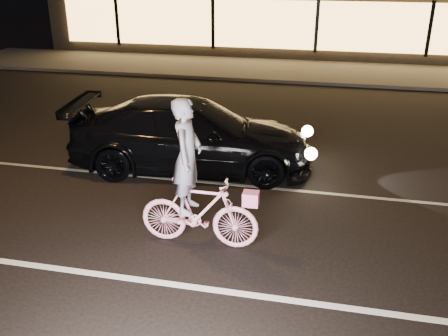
# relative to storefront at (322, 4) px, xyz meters

# --- Properties ---
(ground) EXTENTS (90.00, 90.00, 0.00)m
(ground) POSITION_rel_storefront_xyz_m (0.00, -18.97, -2.15)
(ground) COLOR black
(ground) RESTS_ON ground
(lane_stripe_near) EXTENTS (60.00, 0.12, 0.01)m
(lane_stripe_near) POSITION_rel_storefront_xyz_m (0.00, -20.47, -2.14)
(lane_stripe_near) COLOR silver
(lane_stripe_near) RESTS_ON ground
(lane_stripe_far) EXTENTS (60.00, 0.10, 0.01)m
(lane_stripe_far) POSITION_rel_storefront_xyz_m (0.00, -16.97, -2.14)
(lane_stripe_far) COLOR gray
(lane_stripe_far) RESTS_ON ground
(sidewalk) EXTENTS (30.00, 4.00, 0.12)m
(sidewalk) POSITION_rel_storefront_xyz_m (0.00, -5.97, -2.09)
(sidewalk) COLOR #383533
(sidewalk) RESTS_ON ground
(storefront) EXTENTS (25.40, 8.42, 4.20)m
(storefront) POSITION_rel_storefront_xyz_m (0.00, 0.00, 0.00)
(storefront) COLOR black
(storefront) RESTS_ON ground
(cyclist) EXTENTS (1.95, 0.67, 2.45)m
(cyclist) POSITION_rel_storefront_xyz_m (-1.14, -19.31, -1.28)
(cyclist) COLOR #FF3D7F
(cyclist) RESTS_ON ground
(sedan) EXTENTS (5.47, 2.71, 1.53)m
(sedan) POSITION_rel_storefront_xyz_m (-2.06, -16.24, -1.38)
(sedan) COLOR black
(sedan) RESTS_ON ground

